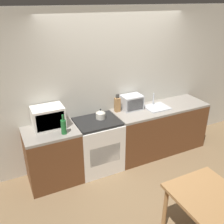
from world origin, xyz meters
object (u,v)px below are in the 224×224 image
(kettle, at_px, (101,114))
(bottle, at_px, (64,127))
(stove_range, at_px, (98,145))
(microwave, at_px, (48,117))
(toaster_oven, at_px, (132,102))
(dining_table, at_px, (208,203))

(kettle, xyz_separation_m, bottle, (-0.68, -0.23, 0.04))
(stove_range, bearing_deg, microwave, 170.70)
(stove_range, distance_m, kettle, 0.53)
(kettle, height_order, toaster_oven, toaster_oven)
(stove_range, distance_m, toaster_oven, 0.95)
(stove_range, relative_size, toaster_oven, 2.51)
(bottle, height_order, dining_table, bottle)
(stove_range, distance_m, dining_table, 1.99)
(toaster_oven, xyz_separation_m, dining_table, (-0.22, -2.08, -0.39))
(stove_range, height_order, dining_table, stove_range)
(kettle, distance_m, toaster_oven, 0.66)
(kettle, height_order, dining_table, kettle)
(stove_range, bearing_deg, bottle, -163.64)
(stove_range, height_order, microwave, microwave)
(bottle, relative_size, dining_table, 0.38)
(stove_range, relative_size, bottle, 3.00)
(toaster_oven, relative_size, dining_table, 0.45)
(bottle, bearing_deg, stove_range, 16.36)
(stove_range, xyz_separation_m, dining_table, (0.51, -1.92, 0.19))
(toaster_oven, bearing_deg, dining_table, -96.04)
(toaster_oven, bearing_deg, kettle, -170.88)
(kettle, xyz_separation_m, dining_table, (0.42, -1.97, -0.34))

